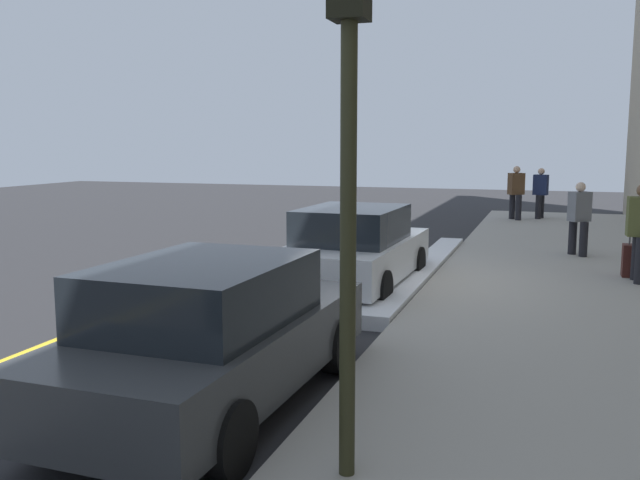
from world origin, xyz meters
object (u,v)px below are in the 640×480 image
pedestrian_navy_coat (540,192)px  rolling_suitcase (628,260)px  pedestrian_grey_coat (579,217)px  parked_car_white (355,249)px  traffic_light_pole (349,106)px  pedestrian_brown_coat (516,191)px  parked_car_charcoal (212,334)px

pedestrian_navy_coat → rolling_suitcase: pedestrian_navy_coat is taller
pedestrian_grey_coat → parked_car_white: bearing=138.5°
traffic_light_pole → pedestrian_grey_coat: bearing=-9.9°
parked_car_white → traffic_light_pole: (-6.99, -1.91, 2.14)m
rolling_suitcase → pedestrian_grey_coat: bearing=19.5°
pedestrian_grey_coat → traffic_light_pole: traffic_light_pole is taller
pedestrian_brown_coat → pedestrian_grey_coat: 7.25m
pedestrian_brown_coat → pedestrian_grey_coat: size_ratio=1.07×
parked_car_white → pedestrian_grey_coat: pedestrian_grey_coat is taller
rolling_suitcase → parked_car_charcoal: bearing=150.0°
parked_car_white → rolling_suitcase: size_ratio=4.41×
parked_car_white → pedestrian_navy_coat: 12.44m
pedestrian_brown_coat → pedestrian_navy_coat: 0.97m
pedestrian_navy_coat → rolling_suitcase: size_ratio=1.72×
pedestrian_grey_coat → rolling_suitcase: size_ratio=1.68×
parked_car_charcoal → traffic_light_pole: size_ratio=1.07×
parked_car_white → pedestrian_brown_coat: pedestrian_brown_coat is taller
parked_car_white → pedestrian_navy_coat: pedestrian_navy_coat is taller
pedestrian_navy_coat → rolling_suitcase: 10.13m
parked_car_charcoal → pedestrian_navy_coat: bearing=-9.0°
rolling_suitcase → pedestrian_brown_coat: bearing=15.0°
pedestrian_grey_coat → traffic_light_pole: bearing=170.1°
parked_car_charcoal → pedestrian_brown_coat: 17.39m
pedestrian_navy_coat → rolling_suitcase: bearing=-170.0°
pedestrian_grey_coat → parked_car_charcoal: bearing=159.8°
pedestrian_brown_coat → traffic_light_pole: size_ratio=0.43×
pedestrian_navy_coat → parked_car_charcoal: bearing=171.0°
traffic_light_pole → rolling_suitcase: size_ratio=4.16×
pedestrian_brown_coat → pedestrian_grey_coat: pedestrian_brown_coat is taller
pedestrian_navy_coat → rolling_suitcase: (-9.96, -1.76, -0.58)m
parked_car_charcoal → rolling_suitcase: bearing=-30.0°
parked_car_charcoal → rolling_suitcase: (7.91, -4.57, -0.30)m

